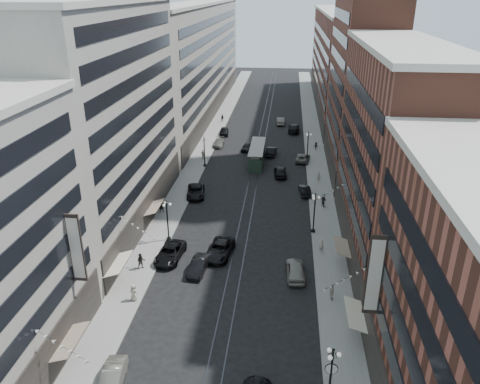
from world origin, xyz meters
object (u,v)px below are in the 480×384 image
at_px(pedestrian_7, 324,200).
at_px(lamppost_sw_mid, 204,151).
at_px(streetcar, 257,155).
at_px(pedestrian_5, 161,206).
at_px(car_2, 170,253).
at_px(pedestrian_4, 332,292).
at_px(car_1, 112,378).
at_px(car_extra_0, 271,151).
at_px(pedestrian_9, 316,146).
at_px(lamppost_sw_far, 167,219).
at_px(lamppost_se_far, 314,212).
at_px(lamppost_se_mid, 308,145).
at_px(car_extra_2, 280,171).
at_px(pedestrian_extra_0, 222,118).
at_px(car_7, 196,191).
at_px(car_13, 247,147).
at_px(car_extra_1, 220,249).
at_px(lamppost_se_near, 331,374).
at_px(pedestrian_1, 133,292).
at_px(car_9, 224,131).
at_px(car_10, 305,190).
at_px(pedestrian_2, 141,261).
at_px(car_11, 303,158).
at_px(pedestrian_6, 203,154).
at_px(car_8, 219,143).
at_px(car_4, 295,270).
at_px(pedestrian_extra_1, 322,246).
at_px(car_5, 199,266).

bearing_deg(pedestrian_7, lamppost_sw_mid, 18.43).
bearing_deg(streetcar, pedestrian_5, -118.46).
bearing_deg(car_2, pedestrian_4, -13.93).
bearing_deg(car_1, car_extra_0, 73.68).
height_order(lamppost_sw_mid, pedestrian_7, lamppost_sw_mid).
bearing_deg(pedestrian_4, pedestrian_9, -10.15).
relative_size(lamppost_sw_far, pedestrian_4, 3.00).
height_order(lamppost_se_far, car_2, lamppost_se_far).
xyz_separation_m(lamppost_se_mid, streetcar, (-9.20, -1.80, -1.62)).
bearing_deg(car_extra_2, pedestrian_extra_0, -70.62).
relative_size(lamppost_se_mid, car_7, 0.98).
height_order(car_13, car_extra_1, car_extra_1).
xyz_separation_m(lamppost_se_mid, pedestrian_extra_0, (-19.34, 25.40, -2.04)).
relative_size(lamppost_se_near, car_2, 0.95).
xyz_separation_m(lamppost_se_near, pedestrian_7, (1.83, 36.11, -2.12)).
bearing_deg(pedestrian_1, car_7, -68.43).
bearing_deg(car_9, car_13, -65.24).
bearing_deg(lamppost_se_near, car_10, 91.13).
distance_m(car_1, pedestrian_1, 11.12).
bearing_deg(car_1, pedestrian_4, 29.35).
xyz_separation_m(lamppost_se_mid, car_10, (-0.80, -15.52, -2.39)).
height_order(lamppost_se_far, lamppost_se_mid, same).
bearing_deg(pedestrian_2, streetcar, 50.36).
relative_size(streetcar, pedestrian_7, 6.08).
relative_size(car_11, car_extra_0, 1.02).
relative_size(streetcar, pedestrian_9, 7.43).
bearing_deg(pedestrian_2, lamppost_sw_far, 54.25).
height_order(lamppost_sw_far, car_extra_1, lamppost_sw_far).
height_order(lamppost_se_near, car_extra_2, lamppost_se_near).
relative_size(car_11, pedestrian_6, 2.85).
bearing_deg(car_extra_2, pedestrian_2, 59.75).
distance_m(pedestrian_2, car_8, 46.05).
xyz_separation_m(lamppost_se_far, car_4, (-2.40, -10.46, -2.24)).
distance_m(car_2, pedestrian_extra_1, 18.21).
height_order(lamppost_se_far, car_7, lamppost_se_far).
distance_m(lamppost_se_near, pedestrian_2, 26.33).
height_order(car_7, car_extra_1, car_extra_1).
bearing_deg(car_10, pedestrian_1, 51.07).
bearing_deg(car_extra_2, car_8, -53.90).
distance_m(pedestrian_5, car_extra_0, 30.58).
height_order(car_extra_0, pedestrian_extra_0, pedestrian_extra_0).
height_order(streetcar, car_8, streetcar).
xyz_separation_m(lamppost_se_mid, car_8, (-17.60, 7.12, -2.39)).
bearing_deg(pedestrian_extra_0, streetcar, -75.87).
xyz_separation_m(lamppost_se_far, pedestrian_7, (1.83, 8.11, -1.99)).
distance_m(lamppost_sw_mid, pedestrian_4, 42.39).
bearing_deg(car_5, car_2, 155.52).
distance_m(pedestrian_5, pedestrian_7, 23.58).
distance_m(car_9, pedestrian_extra_1, 51.75).
bearing_deg(pedestrian_9, pedestrian_extra_1, -95.73).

